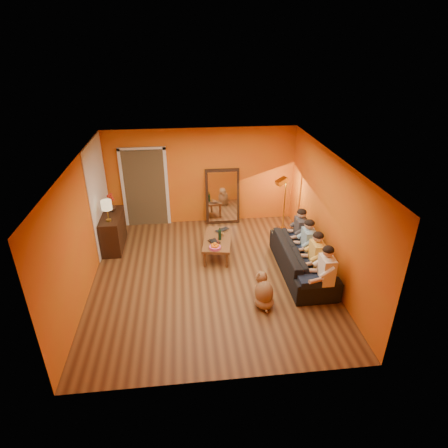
{
  "coord_description": "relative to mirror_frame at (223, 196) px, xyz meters",
  "views": [
    {
      "loc": [
        -0.47,
        -6.72,
        4.68
      ],
      "look_at": [
        0.35,
        0.5,
        1.0
      ],
      "focal_mm": 30.0,
      "sensor_mm": 36.0,
      "label": 1
    }
  ],
  "objects": [
    {
      "name": "dog",
      "position": [
        0.39,
        -3.69,
        -0.42
      ],
      "size": [
        0.5,
        0.65,
        0.69
      ],
      "primitive_type": null,
      "rotation": [
        0.0,
        0.0,
        -0.24
      ],
      "color": "#A4794A",
      "rests_on": "floor"
    },
    {
      "name": "book_mid",
      "position": [
        -0.48,
        -1.92,
        -0.31
      ],
      "size": [
        0.19,
        0.24,
        0.02
      ],
      "primitive_type": "imported",
      "rotation": [
        0.0,
        0.0,
        0.16
      ],
      "color": "#B62614",
      "rests_on": "book_lower"
    },
    {
      "name": "floor_lamp",
      "position": [
        1.55,
        -0.67,
        -0.04
      ],
      "size": [
        0.36,
        0.32,
        1.44
      ],
      "primitive_type": null,
      "rotation": [
        0.0,
        0.0,
        0.33
      ],
      "color": "gold",
      "rests_on": "floor"
    },
    {
      "name": "mirror_frame",
      "position": [
        0.0,
        0.0,
        0.0
      ],
      "size": [
        0.92,
        0.27,
        1.51
      ],
      "primitive_type": "cube",
      "rotation": [
        -0.14,
        0.0,
        0.0
      ],
      "color": "#321E10",
      "rests_on": "floor"
    },
    {
      "name": "person_far_right",
      "position": [
        1.58,
        -2.03,
        -0.15
      ],
      "size": [
        0.7,
        0.44,
        1.22
      ],
      "primitive_type": null,
      "color": "#39383D",
      "rests_on": "sofa"
    },
    {
      "name": "table_lamp",
      "position": [
        -2.79,
        -1.38,
        0.34
      ],
      "size": [
        0.24,
        0.24,
        0.51
      ],
      "primitive_type": null,
      "color": "beige",
      "rests_on": "sideboard"
    },
    {
      "name": "book_lower",
      "position": [
        -0.49,
        -1.93,
        -0.33
      ],
      "size": [
        0.3,
        0.33,
        0.03
      ],
      "primitive_type": "imported",
      "rotation": [
        0.0,
        0.0,
        0.48
      ],
      "color": "#321E10",
      "rests_on": "coffee_table"
    },
    {
      "name": "wine_bottle",
      "position": [
        -0.26,
        -1.78,
        -0.18
      ],
      "size": [
        0.07,
        0.07,
        0.31
      ],
      "primitive_type": "cylinder",
      "color": "black",
      "rests_on": "coffee_table"
    },
    {
      "name": "mirror_glass",
      "position": [
        0.0,
        -0.04,
        0.0
      ],
      "size": [
        0.78,
        0.21,
        1.35
      ],
      "primitive_type": "cube",
      "rotation": [
        -0.14,
        0.0,
        0.0
      ],
      "color": "white",
      "rests_on": "mirror_frame"
    },
    {
      "name": "person_mid_right",
      "position": [
        1.58,
        -2.58,
        -0.15
      ],
      "size": [
        0.7,
        0.44,
        1.22
      ],
      "primitive_type": null,
      "color": "#7FA9C4",
      "rests_on": "sofa"
    },
    {
      "name": "sofa",
      "position": [
        1.45,
        -2.68,
        -0.42
      ],
      "size": [
        2.33,
        0.91,
        0.68
      ],
      "primitive_type": "imported",
      "rotation": [
        0.0,
        0.0,
        1.57
      ],
      "color": "black",
      "rests_on": "floor"
    },
    {
      "name": "tumbler",
      "position": [
        -0.19,
        -1.61,
        -0.3
      ],
      "size": [
        0.1,
        0.1,
        0.09
      ],
      "primitive_type": "imported",
      "rotation": [
        0.0,
        0.0,
        -0.04
      ],
      "color": "#B27F3F",
      "rests_on": "coffee_table"
    },
    {
      "name": "sideboard",
      "position": [
        -2.79,
        -1.08,
        -0.34
      ],
      "size": [
        0.44,
        1.18,
        0.85
      ],
      "primitive_type": "cube",
      "color": "#321E10",
      "rests_on": "floor"
    },
    {
      "name": "door_header",
      "position": [
        -2.05,
        0.08,
        1.36
      ],
      "size": [
        1.22,
        0.06,
        0.08
      ],
      "primitive_type": "cube",
      "color": "white",
      "rests_on": "wall_back"
    },
    {
      "name": "vase",
      "position": [
        -2.79,
        -0.83,
        0.19
      ],
      "size": [
        0.19,
        0.19,
        0.2
      ],
      "primitive_type": "imported",
      "color": "#321E10",
      "rests_on": "sideboard"
    },
    {
      "name": "book_upper",
      "position": [
        -0.49,
        -1.94,
        -0.29
      ],
      "size": [
        0.19,
        0.23,
        0.02
      ],
      "primitive_type": "imported",
      "rotation": [
        0.0,
        0.0,
        0.2
      ],
      "color": "black",
      "rests_on": "book_mid"
    },
    {
      "name": "door_jamb_left",
      "position": [
        -2.62,
        0.08,
        0.29
      ],
      "size": [
        0.08,
        0.06,
        2.2
      ],
      "primitive_type": "cube",
      "color": "white",
      "rests_on": "wall_back"
    },
    {
      "name": "laptop",
      "position": [
        -0.13,
        -1.38,
        -0.33
      ],
      "size": [
        0.42,
        0.38,
        0.03
      ],
      "primitive_type": "imported",
      "rotation": [
        0.0,
        0.0,
        0.56
      ],
      "color": "black",
      "rests_on": "coffee_table"
    },
    {
      "name": "room_shell",
      "position": [
        -0.55,
        -2.26,
        0.54
      ],
      "size": [
        5.0,
        5.5,
        2.6
      ],
      "color": "brown",
      "rests_on": "ground"
    },
    {
      "name": "white_accent",
      "position": [
        -3.04,
        -0.88,
        0.54
      ],
      "size": [
        0.02,
        1.9,
        2.58
      ],
      "primitive_type": "cube",
      "color": "white",
      "rests_on": "wall_left"
    },
    {
      "name": "door_jamb_right",
      "position": [
        -1.48,
        0.08,
        0.29
      ],
      "size": [
        0.08,
        0.06,
        2.2
      ],
      "primitive_type": "cube",
      "color": "white",
      "rests_on": "wall_back"
    },
    {
      "name": "fruit_bowl",
      "position": [
        -0.41,
        -2.18,
        -0.26
      ],
      "size": [
        0.26,
        0.26,
        0.16
      ],
      "primitive_type": null,
      "color": "#D1498A",
      "rests_on": "coffee_table"
    },
    {
      "name": "coffee_table",
      "position": [
        -0.31,
        -1.73,
        -0.55
      ],
      "size": [
        0.81,
        1.31,
        0.42
      ],
      "primitive_type": null,
      "rotation": [
        0.0,
        0.0,
        -0.17
      ],
      "color": "brown",
      "rests_on": "floor"
    },
    {
      "name": "flowers",
      "position": [
        -2.79,
        -0.83,
        0.45
      ],
      "size": [
        0.17,
        0.17,
        0.48
      ],
      "primitive_type": null,
      "color": "#B62614",
      "rests_on": "vase"
    },
    {
      "name": "doorway_recess",
      "position": [
        -2.05,
        0.2,
        0.29
      ],
      "size": [
        1.06,
        0.3,
        2.1
      ],
      "primitive_type": "cube",
      "color": "#3F2D19",
      "rests_on": "floor"
    },
    {
      "name": "person_mid_left",
      "position": [
        1.58,
        -3.13,
        -0.15
      ],
      "size": [
        0.7,
        0.44,
        1.22
      ],
      "primitive_type": null,
      "color": "#EABD4E",
      "rests_on": "sofa"
    },
    {
      "name": "person_far_left",
      "position": [
        1.58,
        -3.68,
        -0.15
      ],
      "size": [
        0.7,
        0.44,
        1.22
      ],
      "primitive_type": null,
      "color": "white",
      "rests_on": "sofa"
    }
  ]
}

